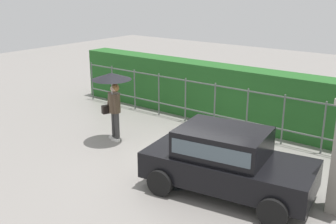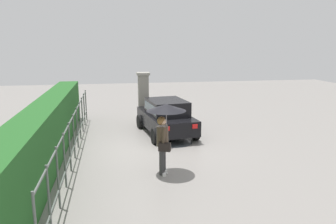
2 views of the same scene
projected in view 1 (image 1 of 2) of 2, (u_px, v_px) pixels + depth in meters
ground_plane at (184, 162)px, 10.66m from camera, size 40.00×40.00×0.00m
car at (226, 159)px, 8.92m from camera, size 3.91×2.28×1.48m
pedestrian at (112, 89)px, 11.68m from camera, size 1.14×1.14×2.07m
fence_section at (215, 104)px, 12.97m from camera, size 11.49×0.05×1.50m
hedge_row at (228, 95)px, 13.55m from camera, size 12.44×0.90×1.90m
puddle_near at (174, 178)px, 9.81m from camera, size 1.28×1.28×0.00m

